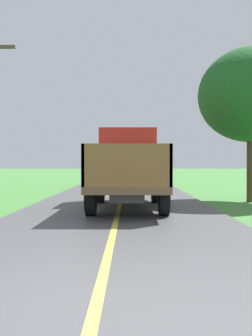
{
  "coord_description": "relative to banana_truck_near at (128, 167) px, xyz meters",
  "views": [
    {
      "loc": [
        0.36,
        -3.65,
        1.59
      ],
      "look_at": [
        0.21,
        9.96,
        1.4
      ],
      "focal_mm": 37.95,
      "sensor_mm": 36.0,
      "label": 1
    }
  ],
  "objects": [
    {
      "name": "ground_plane",
      "position": [
        -0.28,
        -9.02,
        -1.46
      ],
      "size": [
        200.0,
        200.0,
        0.0
      ],
      "primitive_type": "plane",
      "color": "#47843D"
    },
    {
      "name": "banana_truck_near",
      "position": [
        0.0,
        0.0,
        0.0
      ],
      "size": [
        2.38,
        5.82,
        2.8
      ],
      "color": "#2D2D30",
      "rests_on": "road_surface"
    },
    {
      "name": "road_surface",
      "position": [
        -0.28,
        -9.02,
        -1.42
      ],
      "size": [
        6.4,
        120.0,
        0.08
      ],
      "primitive_type": "cube",
      "color": "#4C4C4F",
      "rests_on": "ground"
    },
    {
      "name": "banana_truck_far",
      "position": [
        -0.09,
        11.97,
        0.01
      ],
      "size": [
        2.38,
        5.81,
        2.8
      ],
      "color": "#2D2D30",
      "rests_on": "road_surface"
    },
    {
      "name": "centre_line",
      "position": [
        -0.28,
        -9.02,
        -1.38
      ],
      "size": [
        0.14,
        108.0,
        0.01
      ],
      "primitive_type": "cube",
      "color": "#E0D64C",
      "rests_on": "road_surface"
    },
    {
      "name": "roadside_tree_near_left",
      "position": [
        5.0,
        1.84,
        2.88
      ],
      "size": [
        4.23,
        4.23,
        6.26
      ],
      "color": "#4C3823",
      "rests_on": "ground"
    }
  ]
}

